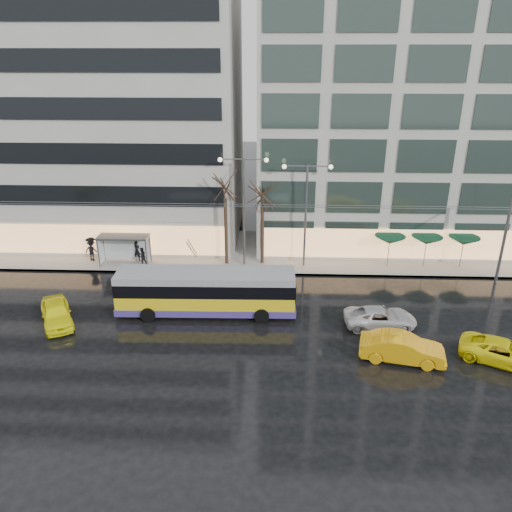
# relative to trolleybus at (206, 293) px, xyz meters

# --- Properties ---
(ground) EXTENTS (140.00, 140.00, 0.00)m
(ground) POSITION_rel_trolleybus_xyz_m (0.11, -2.69, -1.53)
(ground) COLOR black
(ground) RESTS_ON ground
(sidewalk) EXTENTS (80.00, 10.00, 0.15)m
(sidewalk) POSITION_rel_trolleybus_xyz_m (2.11, 11.31, -1.45)
(sidewalk) COLOR gray
(sidewalk) RESTS_ON ground
(kerb) EXTENTS (80.00, 0.10, 0.15)m
(kerb) POSITION_rel_trolleybus_xyz_m (2.11, 6.36, -1.45)
(kerb) COLOR slate
(kerb) RESTS_ON ground
(building_left) EXTENTS (34.00, 14.00, 22.00)m
(building_left) POSITION_rel_trolleybus_xyz_m (-15.89, 16.31, 9.62)
(building_left) COLOR #A4A29D
(building_left) RESTS_ON sidewalk
(building_right) EXTENTS (32.00, 14.00, 25.00)m
(building_right) POSITION_rel_trolleybus_xyz_m (19.11, 16.31, 11.12)
(building_right) COLOR #A4A29D
(building_right) RESTS_ON sidewalk
(trolleybus) EXTENTS (12.22, 4.82, 5.64)m
(trolleybus) POSITION_rel_trolleybus_xyz_m (0.00, 0.00, 0.00)
(trolleybus) COLOR yellow
(trolleybus) RESTS_ON ground
(catenary) EXTENTS (42.24, 5.12, 7.00)m
(catenary) POSITION_rel_trolleybus_xyz_m (1.11, 5.24, 2.73)
(catenary) COLOR #595B60
(catenary) RESTS_ON ground
(bus_shelter) EXTENTS (4.20, 1.60, 2.51)m
(bus_shelter) POSITION_rel_trolleybus_xyz_m (-8.27, 7.99, 0.43)
(bus_shelter) COLOR #595B60
(bus_shelter) RESTS_ON sidewalk
(street_lamp_near) EXTENTS (3.96, 0.36, 9.03)m
(street_lamp_near) POSITION_rel_trolleybus_xyz_m (2.11, 8.11, 4.46)
(street_lamp_near) COLOR #595B60
(street_lamp_near) RESTS_ON sidewalk
(street_lamp_far) EXTENTS (3.96, 0.36, 8.53)m
(street_lamp_far) POSITION_rel_trolleybus_xyz_m (7.11, 8.11, 4.19)
(street_lamp_far) COLOR #595B60
(street_lamp_far) RESTS_ON sidewalk
(tree_a) EXTENTS (3.20, 3.20, 8.40)m
(tree_a) POSITION_rel_trolleybus_xyz_m (0.61, 8.31, 5.56)
(tree_a) COLOR black
(tree_a) RESTS_ON sidewalk
(tree_b) EXTENTS (3.20, 3.20, 7.70)m
(tree_b) POSITION_rel_trolleybus_xyz_m (3.61, 8.51, 4.87)
(tree_b) COLOR black
(tree_b) RESTS_ON sidewalk
(parasol_a) EXTENTS (2.50, 2.50, 2.65)m
(parasol_a) POSITION_rel_trolleybus_xyz_m (14.11, 8.31, 0.92)
(parasol_a) COLOR #595B60
(parasol_a) RESTS_ON sidewalk
(parasol_b) EXTENTS (2.50, 2.50, 2.65)m
(parasol_b) POSITION_rel_trolleybus_xyz_m (17.11, 8.31, 0.92)
(parasol_b) COLOR #595B60
(parasol_b) RESTS_ON sidewalk
(parasol_c) EXTENTS (2.50, 2.50, 2.65)m
(parasol_c) POSITION_rel_trolleybus_xyz_m (20.11, 8.31, 0.92)
(parasol_c) COLOR #595B60
(parasol_c) RESTS_ON sidewalk
(taxi_a) EXTENTS (3.70, 4.80, 1.53)m
(taxi_a) POSITION_rel_trolleybus_xyz_m (-9.81, -1.81, -0.76)
(taxi_a) COLOR #FFFC0D
(taxi_a) RESTS_ON ground
(taxi_b) EXTENTS (5.15, 2.62, 1.62)m
(taxi_b) POSITION_rel_trolleybus_xyz_m (12.21, -5.20, -0.72)
(taxi_b) COLOR #F1AA0C
(taxi_b) RESTS_ON ground
(taxi_c) EXTENTS (5.39, 4.23, 1.36)m
(taxi_c) POSITION_rel_trolleybus_xyz_m (18.11, -5.19, -0.85)
(taxi_c) COLOR #FFEF0D
(taxi_c) RESTS_ON ground
(sedan_silver) EXTENTS (4.79, 2.36, 1.31)m
(sedan_silver) POSITION_rel_trolleybus_xyz_m (11.68, -1.37, -0.87)
(sedan_silver) COLOR silver
(sedan_silver) RESTS_ON ground
(pedestrian_a) EXTENTS (1.10, 1.12, 2.19)m
(pedestrian_a) POSITION_rel_trolleybus_xyz_m (-7.07, 8.54, 0.05)
(pedestrian_a) COLOR black
(pedestrian_a) RESTS_ON sidewalk
(pedestrian_b) EXTENTS (0.96, 0.95, 1.56)m
(pedestrian_b) POSITION_rel_trolleybus_xyz_m (-6.43, 7.65, -0.60)
(pedestrian_b) COLOR black
(pedestrian_b) RESTS_ON sidewalk
(pedestrian_c) EXTENTS (1.28, 0.93, 2.11)m
(pedestrian_c) POSITION_rel_trolleybus_xyz_m (-10.94, 8.42, -0.25)
(pedestrian_c) COLOR black
(pedestrian_c) RESTS_ON sidewalk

